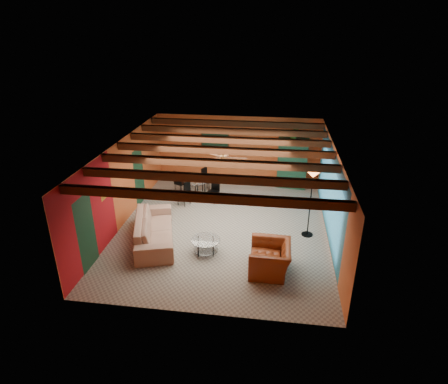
# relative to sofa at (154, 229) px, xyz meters

# --- Properties ---
(room) EXTENTS (6.52, 8.01, 2.71)m
(room) POSITION_rel_sofa_xyz_m (1.91, 1.23, 1.96)
(room) COLOR gray
(room) RESTS_ON ground
(sofa) EXTENTS (1.80, 2.91, 0.79)m
(sofa) POSITION_rel_sofa_xyz_m (0.00, 0.00, 0.00)
(sofa) COLOR #9B7664
(sofa) RESTS_ON ground
(armchair) EXTENTS (1.06, 1.21, 0.78)m
(armchair) POSITION_rel_sofa_xyz_m (3.46, -1.04, -0.01)
(armchair) COLOR maroon
(armchair) RESTS_ON ground
(coffee_table) EXTENTS (0.97, 0.97, 0.43)m
(coffee_table) POSITION_rel_sofa_xyz_m (1.63, -0.41, -0.18)
(coffee_table) COLOR white
(coffee_table) RESTS_ON ground
(dining_table) EXTENTS (2.40, 2.40, 0.94)m
(dining_table) POSITION_rel_sofa_xyz_m (0.60, 3.23, 0.07)
(dining_table) COLOR silver
(dining_table) RESTS_ON ground
(armoire) EXTENTS (1.14, 0.66, 1.90)m
(armoire) POSITION_rel_sofa_xyz_m (4.11, 4.81, 0.55)
(armoire) COLOR brown
(armoire) RESTS_ON ground
(floor_lamp) EXTENTS (0.53, 0.53, 2.14)m
(floor_lamp) POSITION_rel_sofa_xyz_m (4.56, 1.00, 0.67)
(floor_lamp) COLOR black
(floor_lamp) RESTS_ON ground
(ceiling_fan) EXTENTS (1.50, 1.50, 0.44)m
(ceiling_fan) POSITION_rel_sofa_xyz_m (1.91, 1.11, 1.96)
(ceiling_fan) COLOR #472614
(ceiling_fan) RESTS_ON ceiling
(painting) EXTENTS (1.05, 0.03, 0.65)m
(painting) POSITION_rel_sofa_xyz_m (1.01, 5.07, 1.25)
(painting) COLOR black
(painting) RESTS_ON wall_back
(potted_plant) EXTENTS (0.55, 0.50, 0.52)m
(potted_plant) POSITION_rel_sofa_xyz_m (4.11, 4.81, 1.76)
(potted_plant) COLOR #26661E
(potted_plant) RESTS_ON armoire
(vase) EXTENTS (0.21, 0.21, 0.19)m
(vase) POSITION_rel_sofa_xyz_m (0.60, 3.23, 0.64)
(vase) COLOR orange
(vase) RESTS_ON dining_table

